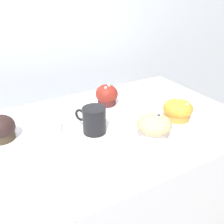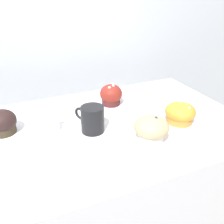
% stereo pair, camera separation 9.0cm
% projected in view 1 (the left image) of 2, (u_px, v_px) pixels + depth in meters
% --- Properties ---
extents(wall_back, '(3.20, 0.10, 1.80)m').
position_uv_depth(wall_back, '(53.00, 83.00, 1.40)').
color(wall_back, silver).
rests_on(wall_back, ground).
extents(display_counter, '(1.00, 0.64, 0.93)m').
position_uv_depth(display_counter, '(108.00, 219.00, 1.14)').
color(display_counter, white).
rests_on(display_counter, ground).
extents(muffin_front_center, '(0.11, 0.11, 0.08)m').
position_uv_depth(muffin_front_center, '(178.00, 110.00, 0.96)').
color(muffin_front_center, '#C08639').
rests_on(muffin_front_center, display_counter).
extents(muffin_back_left, '(0.11, 0.11, 0.08)m').
position_uv_depth(muffin_back_left, '(154.00, 126.00, 0.84)').
color(muffin_back_left, silver).
rests_on(muffin_back_left, display_counter).
extents(muffin_back_right, '(0.09, 0.09, 0.09)m').
position_uv_depth(muffin_back_right, '(0.00, 129.00, 0.83)').
color(muffin_back_right, '#3C3021').
rests_on(muffin_back_right, display_counter).
extents(muffin_front_left, '(0.09, 0.09, 0.09)m').
position_uv_depth(muffin_front_left, '(107.00, 95.00, 1.07)').
color(muffin_front_left, '#4D1F20').
rests_on(muffin_front_left, display_counter).
extents(coffee_cup, '(0.08, 0.11, 0.09)m').
position_uv_depth(coffee_cup, '(94.00, 120.00, 0.87)').
color(coffee_cup, black).
rests_on(coffee_cup, display_counter).
extents(price_card, '(0.06, 0.05, 0.06)m').
position_uv_depth(price_card, '(52.00, 126.00, 0.86)').
color(price_card, white).
rests_on(price_card, display_counter).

